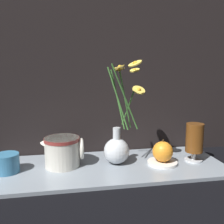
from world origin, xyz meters
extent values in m
plane|color=black|center=(0.00, 0.00, 0.00)|extent=(6.00, 6.00, 0.00)
cube|color=gray|center=(0.00, 0.00, 0.01)|extent=(0.83, 0.32, 0.01)
cube|color=black|center=(0.00, 0.17, 0.55)|extent=(1.33, 0.02, 1.10)
sphere|color=silver|center=(0.03, 0.02, 0.06)|extent=(0.09, 0.09, 0.09)
cylinder|color=silver|center=(0.03, 0.02, 0.12)|extent=(0.03, 0.03, 0.05)
cylinder|color=#4C8E3D|center=(0.05, -0.01, 0.25)|extent=(0.06, 0.06, 0.20)
cylinder|color=#EAC64C|center=(0.08, -0.04, 0.35)|extent=(0.05, 0.05, 0.01)
sphere|color=gold|center=(0.08, -0.04, 0.35)|extent=(0.01, 0.01, 0.01)
cylinder|color=#4C8E3D|center=(0.03, -0.01, 0.25)|extent=(0.05, 0.01, 0.21)
cylinder|color=#EAC64C|center=(0.03, -0.03, 0.35)|extent=(0.04, 0.04, 0.01)
sphere|color=gold|center=(0.03, -0.03, 0.35)|extent=(0.01, 0.01, 0.01)
cylinder|color=#4C8E3D|center=(0.03, -0.02, 0.25)|extent=(0.07, 0.01, 0.22)
cylinder|color=#EAC64C|center=(0.02, -0.05, 0.36)|extent=(0.04, 0.04, 0.01)
sphere|color=gold|center=(0.02, -0.05, 0.36)|extent=(0.01, 0.01, 0.01)
cylinder|color=#4C8E3D|center=(0.07, 0.03, 0.21)|extent=(0.03, 0.09, 0.13)
cylinder|color=#EAC64C|center=(0.11, 0.04, 0.28)|extent=(0.06, 0.05, 0.03)
sphere|color=gold|center=(0.11, 0.04, 0.28)|extent=(0.02, 0.02, 0.02)
cylinder|color=#4C8E3D|center=(0.05, -0.03, 0.26)|extent=(0.10, 0.04, 0.23)
cylinder|color=#EAC64C|center=(0.07, -0.08, 0.37)|extent=(0.06, 0.06, 0.02)
sphere|color=gold|center=(0.07, -0.08, 0.37)|extent=(0.02, 0.02, 0.02)
cylinder|color=teal|center=(-0.35, 0.00, 0.04)|extent=(0.08, 0.08, 0.06)
cylinder|color=beige|center=(-0.17, 0.02, 0.06)|extent=(0.12, 0.12, 0.10)
cylinder|color=maroon|center=(-0.17, 0.02, 0.11)|extent=(0.12, 0.12, 0.01)
torus|color=beige|center=(-0.10, 0.02, 0.07)|extent=(0.01, 0.08, 0.08)
cone|color=beige|center=(-0.22, 0.02, 0.11)|extent=(0.04, 0.03, 0.04)
cylinder|color=silver|center=(0.32, -0.01, 0.01)|extent=(0.07, 0.07, 0.01)
cylinder|color=silver|center=(0.32, -0.01, 0.03)|extent=(0.02, 0.02, 0.03)
cylinder|color=brown|center=(0.32, -0.01, 0.10)|extent=(0.06, 0.06, 0.11)
cylinder|color=white|center=(0.19, -0.02, 0.02)|extent=(0.11, 0.11, 0.01)
sphere|color=orange|center=(0.19, -0.02, 0.06)|extent=(0.07, 0.07, 0.07)
cylinder|color=#4C3819|center=(0.19, -0.02, 0.10)|extent=(0.00, 0.00, 0.01)
camera|label=1|loc=(-0.14, -0.84, 0.35)|focal=40.00mm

